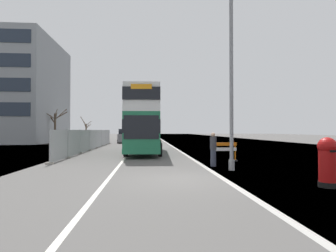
{
  "coord_description": "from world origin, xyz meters",
  "views": [
    {
      "loc": [
        -1.22,
        -10.43,
        1.9
      ],
      "look_at": [
        0.18,
        7.97,
        2.2
      ],
      "focal_mm": 29.01,
      "sensor_mm": 36.0,
      "label": 1
    }
  ],
  "objects_px": {
    "car_oncoming_near": "(125,136)",
    "car_receding_mid": "(131,135)",
    "lamppost_foreground": "(231,84)",
    "red_pillar_postbox": "(327,160)",
    "pedestrian_at_kerb": "(213,149)",
    "car_receding_far": "(152,135)",
    "car_far_side": "(149,134)",
    "double_decker_bus": "(145,121)",
    "roadworks_barrier": "(224,149)"
  },
  "relations": [
    {
      "from": "car_receding_mid",
      "to": "roadworks_barrier",
      "type": "bearing_deg",
      "value": -76.7
    },
    {
      "from": "lamppost_foreground",
      "to": "pedestrian_at_kerb",
      "type": "distance_m",
      "value": 3.6
    },
    {
      "from": "roadworks_barrier",
      "to": "pedestrian_at_kerb",
      "type": "height_order",
      "value": "pedestrian_at_kerb"
    },
    {
      "from": "car_oncoming_near",
      "to": "car_far_side",
      "type": "bearing_deg",
      "value": 79.45
    },
    {
      "from": "roadworks_barrier",
      "to": "red_pillar_postbox",
      "type": "bearing_deg",
      "value": -80.41
    },
    {
      "from": "car_receding_mid",
      "to": "car_receding_far",
      "type": "height_order",
      "value": "car_receding_mid"
    },
    {
      "from": "lamppost_foreground",
      "to": "car_receding_far",
      "type": "relative_size",
      "value": 2.01
    },
    {
      "from": "roadworks_barrier",
      "to": "car_far_side",
      "type": "xyz_separation_m",
      "value": [
        -4.28,
        45.43,
        0.3
      ]
    },
    {
      "from": "car_oncoming_near",
      "to": "car_receding_mid",
      "type": "xyz_separation_m",
      "value": [
        0.59,
        6.87,
        0.03
      ]
    },
    {
      "from": "lamppost_foreground",
      "to": "pedestrian_at_kerb",
      "type": "bearing_deg",
      "value": 109.53
    },
    {
      "from": "double_decker_bus",
      "to": "car_far_side",
      "type": "relative_size",
      "value": 2.9
    },
    {
      "from": "car_far_side",
      "to": "pedestrian_at_kerb",
      "type": "relative_size",
      "value": 2.13
    },
    {
      "from": "double_decker_bus",
      "to": "car_receding_far",
      "type": "bearing_deg",
      "value": 87.98
    },
    {
      "from": "red_pillar_postbox",
      "to": "pedestrian_at_kerb",
      "type": "height_order",
      "value": "pedestrian_at_kerb"
    },
    {
      "from": "lamppost_foreground",
      "to": "car_far_side",
      "type": "bearing_deg",
      "value": 94.15
    },
    {
      "from": "double_decker_bus",
      "to": "pedestrian_at_kerb",
      "type": "bearing_deg",
      "value": -67.88
    },
    {
      "from": "roadworks_barrier",
      "to": "car_receding_mid",
      "type": "distance_m",
      "value": 32.66
    },
    {
      "from": "car_receding_mid",
      "to": "red_pillar_postbox",
      "type": "bearing_deg",
      "value": -77.42
    },
    {
      "from": "red_pillar_postbox",
      "to": "car_far_side",
      "type": "distance_m",
      "value": 53.49
    },
    {
      "from": "double_decker_bus",
      "to": "car_oncoming_near",
      "type": "bearing_deg",
      "value": 100.0
    },
    {
      "from": "car_receding_mid",
      "to": "lamppost_foreground",
      "type": "bearing_deg",
      "value": -79.18
    },
    {
      "from": "pedestrian_at_kerb",
      "to": "car_receding_far",
      "type": "bearing_deg",
      "value": 93.57
    },
    {
      "from": "lamppost_foreground",
      "to": "car_receding_far",
      "type": "height_order",
      "value": "lamppost_foreground"
    },
    {
      "from": "lamppost_foreground",
      "to": "roadworks_barrier",
      "type": "relative_size",
      "value": 5.32
    },
    {
      "from": "car_oncoming_near",
      "to": "car_receding_far",
      "type": "height_order",
      "value": "car_oncoming_near"
    },
    {
      "from": "double_decker_bus",
      "to": "car_oncoming_near",
      "type": "xyz_separation_m",
      "value": [
        -3.22,
        18.26,
        -1.73
      ]
    },
    {
      "from": "lamppost_foreground",
      "to": "car_oncoming_near",
      "type": "distance_m",
      "value": 29.82
    },
    {
      "from": "red_pillar_postbox",
      "to": "roadworks_barrier",
      "type": "height_order",
      "value": "red_pillar_postbox"
    },
    {
      "from": "car_receding_far",
      "to": "roadworks_barrier",
      "type": "bearing_deg",
      "value": -84.38
    },
    {
      "from": "car_receding_mid",
      "to": "car_receding_far",
      "type": "distance_m",
      "value": 7.52
    },
    {
      "from": "lamppost_foreground",
      "to": "red_pillar_postbox",
      "type": "xyz_separation_m",
      "value": [
        2.03,
        -3.97,
        -3.22
      ]
    },
    {
      "from": "red_pillar_postbox",
      "to": "car_receding_far",
      "type": "distance_m",
      "value": 46.35
    },
    {
      "from": "lamppost_foreground",
      "to": "car_oncoming_near",
      "type": "height_order",
      "value": "lamppost_foreground"
    },
    {
      "from": "car_oncoming_near",
      "to": "car_receding_mid",
      "type": "bearing_deg",
      "value": 85.1
    },
    {
      "from": "car_oncoming_near",
      "to": "car_far_side",
      "type": "xyz_separation_m",
      "value": [
        3.82,
        20.51,
        0.04
      ]
    },
    {
      "from": "red_pillar_postbox",
      "to": "car_receding_mid",
      "type": "relative_size",
      "value": 0.41
    },
    {
      "from": "double_decker_bus",
      "to": "lamppost_foreground",
      "type": "distance_m",
      "value": 11.35
    },
    {
      "from": "roadworks_barrier",
      "to": "car_receding_far",
      "type": "distance_m",
      "value": 38.49
    },
    {
      "from": "car_receding_far",
      "to": "double_decker_bus",
      "type": "bearing_deg",
      "value": -92.02
    },
    {
      "from": "car_oncoming_near",
      "to": "pedestrian_at_kerb",
      "type": "bearing_deg",
      "value": -75.85
    },
    {
      "from": "red_pillar_postbox",
      "to": "car_far_side",
      "type": "height_order",
      "value": "car_far_side"
    },
    {
      "from": "car_receding_far",
      "to": "pedestrian_at_kerb",
      "type": "distance_m",
      "value": 40.7
    },
    {
      "from": "car_receding_mid",
      "to": "pedestrian_at_kerb",
      "type": "distance_m",
      "value": 34.68
    },
    {
      "from": "pedestrian_at_kerb",
      "to": "car_far_side",
      "type": "bearing_deg",
      "value": 93.65
    },
    {
      "from": "roadworks_barrier",
      "to": "car_receding_mid",
      "type": "height_order",
      "value": "car_receding_mid"
    },
    {
      "from": "red_pillar_postbox",
      "to": "pedestrian_at_kerb",
      "type": "distance_m",
      "value": 6.02
    },
    {
      "from": "red_pillar_postbox",
      "to": "double_decker_bus",
      "type": "bearing_deg",
      "value": 113.25
    },
    {
      "from": "car_receding_mid",
      "to": "car_far_side",
      "type": "relative_size",
      "value": 1.06
    },
    {
      "from": "lamppost_foreground",
      "to": "car_oncoming_near",
      "type": "xyz_separation_m",
      "value": [
        -7.39,
        28.71,
        -3.15
      ]
    },
    {
      "from": "car_far_side",
      "to": "pedestrian_at_kerb",
      "type": "height_order",
      "value": "car_far_side"
    }
  ]
}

